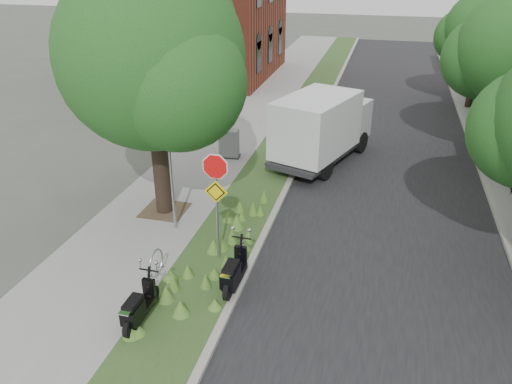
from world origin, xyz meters
TOP-DOWN VIEW (x-y plane):
  - ground at (0.00, 0.00)m, footprint 120.00×120.00m
  - sidewalk_near at (-4.25, 10.00)m, footprint 3.50×60.00m
  - verge at (-1.50, 10.00)m, footprint 2.00×60.00m
  - kerb_near at (-0.50, 10.00)m, footprint 0.20×60.00m
  - road at (3.00, 10.00)m, footprint 7.00×60.00m
  - kerb_far at (6.50, 10.00)m, footprint 0.20×60.00m
  - street_tree_main at (-4.08, 2.86)m, footprint 6.21×5.54m
  - bare_post at (-3.20, 1.80)m, footprint 0.08×0.08m
  - bike_hoop at (-2.70, -0.60)m, footprint 0.06×0.78m
  - sign_assembly at (-1.40, 0.58)m, footprint 0.94×0.08m
  - fence_far at (7.20, 10.00)m, footprint 0.04×24.00m
  - brick_building at (-9.50, 22.00)m, footprint 9.40×10.40m
  - far_tree_c at (6.94, 18.04)m, footprint 4.37×3.89m
  - scooter_near at (-2.30, -2.44)m, footprint 0.34×1.64m
  - scooter_far at (-0.60, -0.65)m, footprint 0.36×1.73m
  - box_truck at (0.29, 8.48)m, footprint 3.64×5.69m
  - utility_cabinet at (-3.36, 7.82)m, footprint 0.92×0.66m

SIDE VIEW (x-z plane):
  - ground at x=0.00m, z-range 0.00..0.00m
  - road at x=3.00m, z-range 0.00..0.01m
  - sidewalk_near at x=-4.25m, z-range 0.00..0.12m
  - verge at x=-1.50m, z-range 0.00..0.12m
  - kerb_near at x=-0.50m, z-range 0.00..0.13m
  - kerb_far at x=6.50m, z-range 0.00..0.13m
  - bike_hoop at x=-2.70m, z-range 0.11..0.88m
  - scooter_near at x=-2.30m, z-range 0.11..0.89m
  - scooter_far at x=-0.60m, z-range 0.11..0.93m
  - fence_far at x=7.20m, z-range 0.17..1.17m
  - utility_cabinet at x=-3.36m, z-range 0.10..1.25m
  - box_truck at x=0.29m, z-range 0.37..2.77m
  - bare_post at x=-3.20m, z-range 0.12..4.12m
  - sign_assembly at x=-1.40m, z-range 0.72..3.94m
  - far_tree_c at x=6.94m, z-range 0.99..6.92m
  - brick_building at x=-9.50m, z-range 0.06..8.36m
  - street_tree_main at x=-4.08m, z-range 0.97..8.63m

